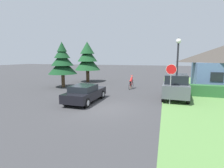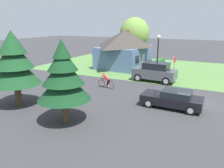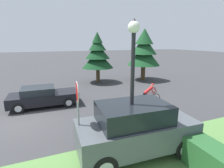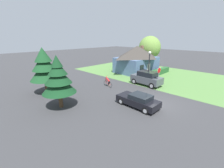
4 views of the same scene
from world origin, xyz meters
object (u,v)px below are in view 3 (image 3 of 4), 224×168
(cyclist, at_px, (149,95))
(conifer_tall_near, at_px, (98,54))
(conifer_tall_far, at_px, (144,50))
(stop_sign, at_px, (78,105))
(street_lamp, at_px, (133,68))
(sedan_left_lane, at_px, (43,97))
(parked_suv_right, at_px, (135,129))

(cyclist, relative_size, conifer_tall_near, 0.35)
(conifer_tall_near, xyz_separation_m, conifer_tall_far, (0.79, 5.04, 0.40))
(stop_sign, xyz_separation_m, street_lamp, (0.50, 1.85, 1.29))
(street_lamp, distance_m, conifer_tall_far, 13.72)
(stop_sign, height_order, conifer_tall_far, conifer_tall_far)
(cyclist, bearing_deg, street_lamp, -125.40)
(street_lamp, bearing_deg, conifer_tall_near, 168.45)
(sedan_left_lane, relative_size, conifer_tall_near, 0.84)
(stop_sign, distance_m, conifer_tall_far, 14.49)
(street_lamp, bearing_deg, sedan_left_lane, -155.95)
(sedan_left_lane, xyz_separation_m, stop_sign, (6.28, 1.18, 1.42))
(conifer_tall_near, bearing_deg, conifer_tall_far, 81.04)
(sedan_left_lane, xyz_separation_m, conifer_tall_far, (-4.68, 10.57, 2.68))
(sedan_left_lane, bearing_deg, stop_sign, -78.51)
(cyclist, height_order, conifer_tall_far, conifer_tall_far)
(street_lamp, height_order, conifer_tall_far, conifer_tall_far)
(cyclist, distance_m, street_lamp, 6.40)
(parked_suv_right, xyz_separation_m, stop_sign, (-0.49, -2.04, 1.06))
(cyclist, height_order, conifer_tall_near, conifer_tall_near)
(sedan_left_lane, distance_m, street_lamp, 7.90)
(street_lamp, height_order, conifer_tall_near, conifer_tall_near)
(parked_suv_right, bearing_deg, cyclist, 54.19)
(sedan_left_lane, relative_size, cyclist, 2.44)
(stop_sign, xyz_separation_m, conifer_tall_near, (-11.76, 4.35, 0.86))
(sedan_left_lane, bearing_deg, conifer_tall_near, 45.58)
(parked_suv_right, bearing_deg, street_lamp, -174.64)
(conifer_tall_far, bearing_deg, cyclist, -28.64)
(conifer_tall_far, bearing_deg, stop_sign, -40.61)
(sedan_left_lane, bearing_deg, street_lamp, -65.07)
(sedan_left_lane, xyz_separation_m, cyclist, (2.32, 6.75, 0.03))
(stop_sign, bearing_deg, parked_suv_right, -98.09)
(cyclist, relative_size, street_lamp, 0.36)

